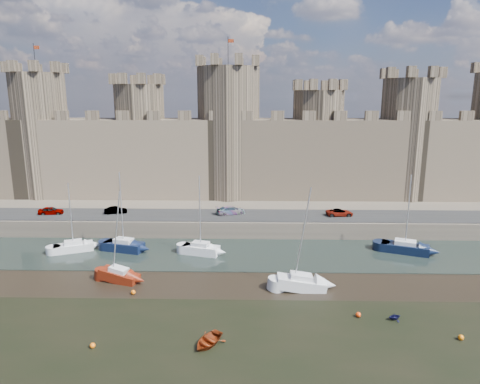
{
  "coord_description": "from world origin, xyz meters",
  "views": [
    {
      "loc": [
        5.82,
        -29.43,
        20.43
      ],
      "look_at": [
        4.65,
        22.0,
        8.91
      ],
      "focal_mm": 32.0,
      "sensor_mm": 36.0,
      "label": 1
    }
  ],
  "objects_px": {
    "sailboat_2": "(201,249)",
    "sailboat_5": "(301,283)",
    "car_3": "(340,213)",
    "sailboat_0": "(74,246)",
    "car_0": "(51,211)",
    "car_2": "(231,210)",
    "sailboat_1": "(124,245)",
    "sailboat_4": "(119,275)",
    "sailboat_3": "(405,247)",
    "car_1": "(116,210)"
  },
  "relations": [
    {
      "from": "sailboat_1",
      "to": "sailboat_5",
      "type": "xyz_separation_m",
      "value": [
        22.55,
        -11.24,
        -0.04
      ]
    },
    {
      "from": "sailboat_4",
      "to": "car_2",
      "type": "bearing_deg",
      "value": 75.39
    },
    {
      "from": "car_0",
      "to": "car_2",
      "type": "bearing_deg",
      "value": -97.26
    },
    {
      "from": "car_1",
      "to": "sailboat_1",
      "type": "distance_m",
      "value": 10.77
    },
    {
      "from": "sailboat_0",
      "to": "sailboat_4",
      "type": "height_order",
      "value": "sailboat_4"
    },
    {
      "from": "car_3",
      "to": "sailboat_2",
      "type": "bearing_deg",
      "value": 112.01
    },
    {
      "from": "car_2",
      "to": "sailboat_2",
      "type": "xyz_separation_m",
      "value": [
        -3.53,
        -10.87,
        -2.33
      ]
    },
    {
      "from": "sailboat_2",
      "to": "sailboat_4",
      "type": "bearing_deg",
      "value": -118.46
    },
    {
      "from": "car_0",
      "to": "sailboat_3",
      "type": "relative_size",
      "value": 0.35
    },
    {
      "from": "car_3",
      "to": "sailboat_0",
      "type": "distance_m",
      "value": 38.72
    },
    {
      "from": "car_0",
      "to": "car_1",
      "type": "bearing_deg",
      "value": -94.97
    },
    {
      "from": "car_0",
      "to": "car_2",
      "type": "distance_m",
      "value": 27.94
    },
    {
      "from": "sailboat_0",
      "to": "sailboat_5",
      "type": "relative_size",
      "value": 0.82
    },
    {
      "from": "sailboat_1",
      "to": "sailboat_5",
      "type": "height_order",
      "value": "sailboat_5"
    },
    {
      "from": "car_1",
      "to": "sailboat_0",
      "type": "height_order",
      "value": "sailboat_0"
    },
    {
      "from": "sailboat_0",
      "to": "sailboat_1",
      "type": "distance_m",
      "value": 6.72
    },
    {
      "from": "car_0",
      "to": "car_3",
      "type": "bearing_deg",
      "value": -98.68
    },
    {
      "from": "car_0",
      "to": "sailboat_1",
      "type": "height_order",
      "value": "sailboat_1"
    },
    {
      "from": "car_0",
      "to": "sailboat_0",
      "type": "height_order",
      "value": "sailboat_0"
    },
    {
      "from": "sailboat_2",
      "to": "sailboat_4",
      "type": "distance_m",
      "value": 11.91
    },
    {
      "from": "sailboat_4",
      "to": "sailboat_5",
      "type": "bearing_deg",
      "value": 11.99
    },
    {
      "from": "sailboat_0",
      "to": "sailboat_2",
      "type": "bearing_deg",
      "value": -25.72
    },
    {
      "from": "sailboat_4",
      "to": "car_0",
      "type": "bearing_deg",
      "value": 147.46
    },
    {
      "from": "car_0",
      "to": "sailboat_2",
      "type": "height_order",
      "value": "sailboat_2"
    },
    {
      "from": "car_0",
      "to": "car_1",
      "type": "xyz_separation_m",
      "value": [
        9.9,
        0.67,
        -0.06
      ]
    },
    {
      "from": "car_3",
      "to": "sailboat_4",
      "type": "distance_m",
      "value": 34.21
    },
    {
      "from": "sailboat_2",
      "to": "sailboat_5",
      "type": "xyz_separation_m",
      "value": [
        12.03,
        -10.23,
        -0.03
      ]
    },
    {
      "from": "sailboat_2",
      "to": "sailboat_3",
      "type": "distance_m",
      "value": 27.22
    },
    {
      "from": "car_0",
      "to": "sailboat_1",
      "type": "relative_size",
      "value": 0.34
    },
    {
      "from": "sailboat_2",
      "to": "sailboat_1",
      "type": "bearing_deg",
      "value": -169.97
    },
    {
      "from": "car_1",
      "to": "sailboat_4",
      "type": "distance_m",
      "value": 20.45
    },
    {
      "from": "car_1",
      "to": "sailboat_0",
      "type": "bearing_deg",
      "value": 150.57
    },
    {
      "from": "sailboat_0",
      "to": "sailboat_1",
      "type": "relative_size",
      "value": 0.87
    },
    {
      "from": "sailboat_0",
      "to": "car_0",
      "type": "bearing_deg",
      "value": 103.81
    },
    {
      "from": "car_1",
      "to": "sailboat_3",
      "type": "xyz_separation_m",
      "value": [
        41.68,
        -9.55,
        -2.26
      ]
    },
    {
      "from": "sailboat_1",
      "to": "sailboat_3",
      "type": "height_order",
      "value": "sailboat_1"
    },
    {
      "from": "car_3",
      "to": "sailboat_1",
      "type": "xyz_separation_m",
      "value": [
        -30.75,
        -9.2,
        -2.23
      ]
    },
    {
      "from": "car_0",
      "to": "sailboat_4",
      "type": "xyz_separation_m",
      "value": [
        16.12,
        -18.68,
        -2.36
      ]
    },
    {
      "from": "sailboat_1",
      "to": "sailboat_3",
      "type": "distance_m",
      "value": 37.71
    },
    {
      "from": "sailboat_1",
      "to": "car_3",
      "type": "bearing_deg",
      "value": 31.63
    },
    {
      "from": "sailboat_3",
      "to": "car_0",
      "type": "bearing_deg",
      "value": -168.42
    },
    {
      "from": "sailboat_0",
      "to": "sailboat_2",
      "type": "distance_m",
      "value": 17.25
    },
    {
      "from": "car_1",
      "to": "car_3",
      "type": "bearing_deg",
      "value": -105.14
    },
    {
      "from": "car_2",
      "to": "sailboat_1",
      "type": "relative_size",
      "value": 0.42
    },
    {
      "from": "sailboat_3",
      "to": "sailboat_4",
      "type": "distance_m",
      "value": 36.79
    },
    {
      "from": "car_0",
      "to": "sailboat_1",
      "type": "xyz_separation_m",
      "value": [
        13.87,
        -9.1,
        -2.29
      ]
    },
    {
      "from": "sailboat_2",
      "to": "sailboat_4",
      "type": "relative_size",
      "value": 1.0
    },
    {
      "from": "sailboat_3",
      "to": "sailboat_0",
      "type": "bearing_deg",
      "value": -157.96
    },
    {
      "from": "car_2",
      "to": "sailboat_2",
      "type": "distance_m",
      "value": 11.66
    },
    {
      "from": "car_0",
      "to": "car_2",
      "type": "xyz_separation_m",
      "value": [
        27.93,
        0.76,
        0.03
      ]
    }
  ]
}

